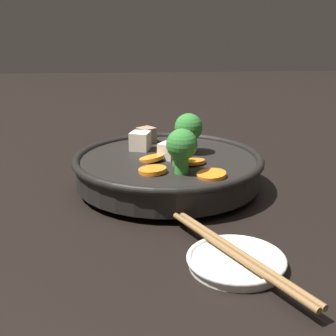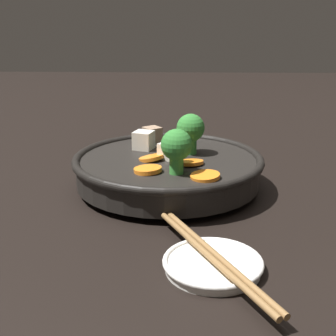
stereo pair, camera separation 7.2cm
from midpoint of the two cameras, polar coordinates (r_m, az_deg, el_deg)
name	(u,v)px [view 1 (the left image)]	position (r m, az deg, el deg)	size (l,w,h in m)	color
ground_plane	(168,188)	(0.73, -2.82, -2.48)	(3.00, 3.00, 0.00)	black
stirfry_bowl	(168,166)	(0.72, -2.82, 0.17)	(0.29, 0.29, 0.11)	black
side_saucer	(236,261)	(0.51, 4.26, -11.35)	(0.11, 0.11, 0.01)	white
chopsticks_pair	(237,253)	(0.50, 4.29, -10.42)	(0.12, 0.22, 0.01)	olive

